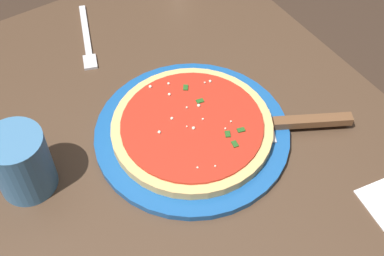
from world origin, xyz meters
TOP-DOWN VIEW (x-y plane):
  - restaurant_table at (0.00, 0.00)m, footprint 0.86×0.71m
  - serving_plate at (-0.02, -0.02)m, footprint 0.32×0.32m
  - pizza at (-0.02, -0.02)m, footprint 0.26×0.26m
  - pizza_server at (-0.10, -0.16)m, footprint 0.14×0.21m
  - cup_tall_drink at (0.03, 0.24)m, footprint 0.09×0.09m
  - fork at (0.28, 0.02)m, footprint 0.18×0.08m

SIDE VIEW (x-z plane):
  - restaurant_table at x=0.00m, z-range 0.21..0.95m
  - fork at x=0.28m, z-range 0.75..0.75m
  - serving_plate at x=-0.02m, z-range 0.75..0.76m
  - pizza_server at x=-0.10m, z-range 0.76..0.77m
  - pizza at x=-0.02m, z-range 0.75..0.78m
  - cup_tall_drink at x=0.03m, z-range 0.75..0.85m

